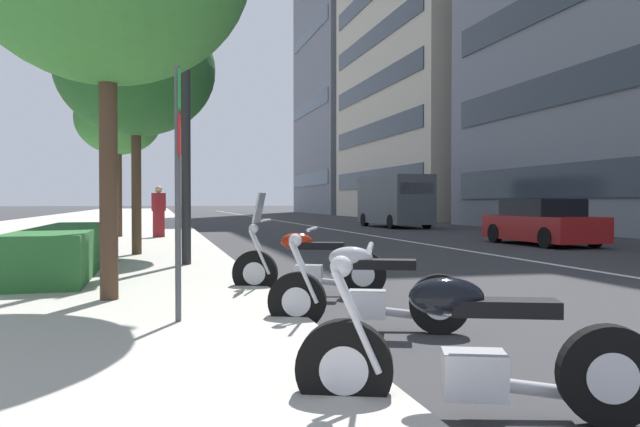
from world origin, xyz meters
TOP-DOWN VIEW (x-y plane):
  - sidewalk_right_plaza at (30.00, 12.18)m, footprint 160.00×10.93m
  - lane_centre_stripe at (35.00, 0.00)m, footprint 110.00×0.16m
  - motorcycle_second_in_row at (0.02, 6.36)m, footprint 0.95×2.11m
  - motorcycle_mid_row at (2.70, 6.14)m, footprint 0.93×1.98m
  - motorcycle_nearest_camera at (5.21, 6.19)m, footprint 0.95×2.10m
  - car_lead_in_lane at (13.74, -3.39)m, footprint 4.19×1.93m
  - delivery_van_ahead at (27.45, -3.79)m, footprint 5.65×2.29m
  - parking_sign_by_curb at (2.96, 8.02)m, footprint 0.32×0.06m
  - clipped_hedge_bed at (8.31, 9.78)m, footprint 5.86×1.10m
  - street_tree_mid_sidewalk at (11.44, 8.71)m, footprint 3.59×3.59m
  - street_tree_near_plaza_corner at (19.09, 9.54)m, footprint 2.90×2.90m
  - pedestrian_on_plaza at (18.44, 8.22)m, footprint 0.42×0.48m
  - office_tower_mid_left at (66.89, -15.88)m, footprint 18.15×14.43m

SIDE VIEW (x-z plane):
  - lane_centre_stripe at x=35.00m, z-range 0.00..0.01m
  - sidewalk_right_plaza at x=30.00m, z-range 0.00..0.15m
  - motorcycle_second_in_row at x=0.02m, z-range -0.13..0.95m
  - motorcycle_mid_row at x=2.70m, z-range -0.13..0.95m
  - motorcycle_nearest_camera at x=5.21m, z-range -0.30..1.18m
  - clipped_hedge_bed at x=8.31m, z-range 0.15..0.90m
  - car_lead_in_lane at x=13.74m, z-range -0.04..1.40m
  - pedestrian_on_plaza at x=18.44m, z-range 0.16..1.90m
  - delivery_van_ahead at x=27.45m, z-range 0.09..2.79m
  - parking_sign_by_curb at x=2.96m, z-range 0.47..3.03m
  - street_tree_near_plaza_corner at x=19.09m, z-range 1.54..6.82m
  - street_tree_mid_sidewalk at x=11.44m, z-range 1.49..7.24m
  - office_tower_mid_left at x=66.89m, z-range 0.00..49.17m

